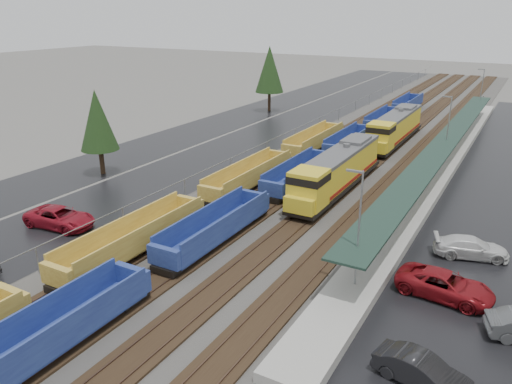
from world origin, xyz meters
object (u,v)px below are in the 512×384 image
parked_car_east_b (445,285)px  parked_car_east_c (471,248)px  locomotive_lead (336,171)px  well_string_blue (299,175)px  locomotive_trail (395,128)px  parked_car_west_c (60,218)px  well_string_yellow (134,240)px  parked_car_east_a (422,371)px

parked_car_east_b → parked_car_east_c: 6.45m
locomotive_lead → parked_car_east_c: 15.21m
locomotive_lead → parked_car_east_c: (13.08, -7.61, -1.52)m
well_string_blue → parked_car_east_c: bearing=-25.3°
locomotive_trail → parked_car_west_c: size_ratio=3.16×
locomotive_trail → parked_car_east_c: bearing=-65.4°
locomotive_trail → parked_car_west_c: (-16.57, -39.29, -1.44)m
parked_car_west_c → parked_car_east_b: parked_car_west_c is taller
well_string_yellow → parked_car_east_a: size_ratio=17.56×
locomotive_trail → parked_car_east_b: bearing=-70.5°
well_string_yellow → parked_car_west_c: size_ratio=13.53×
locomotive_lead → parked_car_west_c: bearing=-132.2°
well_string_yellow → parked_car_east_c: size_ratio=15.64×
parked_car_west_c → parked_car_east_b: 29.28m
well_string_blue → parked_car_west_c: bearing=-123.8°
locomotive_trail → well_string_yellow: 40.77m
parked_car_east_b → parked_car_east_c: bearing=0.2°
parked_car_west_c → well_string_yellow: bearing=-100.9°
locomotive_lead → parked_car_east_b: locomotive_lead is taller
well_string_yellow → parked_car_east_c: 23.95m
locomotive_trail → locomotive_lead: bearing=-90.0°
locomotive_trail → parked_car_west_c: bearing=-112.9°
locomotive_lead → locomotive_trail: (0.00, 21.00, 0.00)m
locomotive_trail → parked_car_east_c: (13.08, -28.61, -1.52)m
locomotive_lead → parked_car_east_b: bearing=-48.5°
parked_car_east_b → parked_car_west_c: bearing=104.6°
parked_car_east_b → well_string_yellow: bearing=109.8°
well_string_blue → parked_car_east_b: bearing=-41.4°
well_string_yellow → parked_car_east_c: well_string_yellow is taller
parked_car_east_a → parked_car_east_c: 14.92m
parked_car_west_c → parked_car_east_a: 29.72m
well_string_blue → parked_car_west_c: (-12.57, -18.75, -0.31)m
well_string_yellow → parked_car_west_c: well_string_yellow is taller
parked_car_east_c → locomotive_trail: bearing=8.1°
locomotive_lead → parked_car_east_b: 18.78m
well_string_yellow → parked_car_east_c: bearing=28.3°
parked_car_west_c → well_string_blue: bearing=-40.2°
locomotive_lead → parked_car_west_c: locomotive_lead is taller
parked_car_east_a → parked_car_east_b: size_ratio=0.78×
locomotive_trail → well_string_yellow: locomotive_trail is taller
well_string_yellow → parked_car_east_b: size_ratio=13.78×
locomotive_trail → well_string_blue: size_ratio=0.18×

